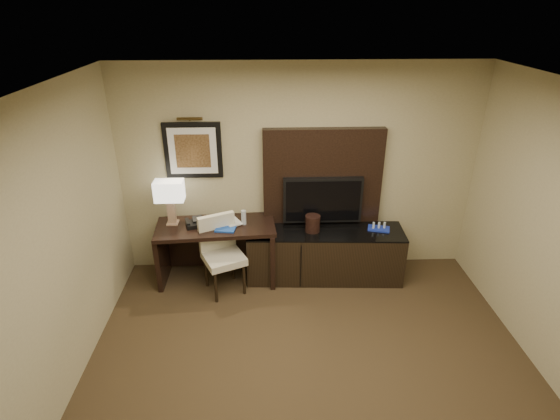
{
  "coord_description": "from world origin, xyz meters",
  "views": [
    {
      "loc": [
        -0.43,
        -2.67,
        3.31
      ],
      "look_at": [
        -0.26,
        1.8,
        1.15
      ],
      "focal_mm": 28.0,
      "sensor_mm": 36.0,
      "label": 1
    }
  ],
  "objects_px": {
    "desk": "(217,252)",
    "water_bottle": "(244,217)",
    "desk_chair": "(224,257)",
    "minibar_tray": "(379,226)",
    "tv": "(323,200)",
    "table_lamp": "(171,203)",
    "desk_phone": "(195,222)",
    "credenza": "(324,254)",
    "ice_bucket": "(313,223)"
  },
  "relations": [
    {
      "from": "desk",
      "to": "water_bottle",
      "type": "relative_size",
      "value": 7.97
    },
    {
      "from": "desk_chair",
      "to": "desk",
      "type": "bearing_deg",
      "value": 87.14
    },
    {
      "from": "desk",
      "to": "minibar_tray",
      "type": "distance_m",
      "value": 2.09
    },
    {
      "from": "desk",
      "to": "tv",
      "type": "relative_size",
      "value": 1.47
    },
    {
      "from": "desk",
      "to": "table_lamp",
      "type": "bearing_deg",
      "value": 168.46
    },
    {
      "from": "tv",
      "to": "desk_phone",
      "type": "bearing_deg",
      "value": -173.0
    },
    {
      "from": "desk_phone",
      "to": "water_bottle",
      "type": "height_order",
      "value": "water_bottle"
    },
    {
      "from": "credenza",
      "to": "tv",
      "type": "distance_m",
      "value": 0.71
    },
    {
      "from": "tv",
      "to": "water_bottle",
      "type": "height_order",
      "value": "tv"
    },
    {
      "from": "tv",
      "to": "table_lamp",
      "type": "bearing_deg",
      "value": -176.35
    },
    {
      "from": "credenza",
      "to": "minibar_tray",
      "type": "bearing_deg",
      "value": 3.75
    },
    {
      "from": "tv",
      "to": "desk_phone",
      "type": "distance_m",
      "value": 1.62
    },
    {
      "from": "credenza",
      "to": "water_bottle",
      "type": "bearing_deg",
      "value": -178.38
    },
    {
      "from": "water_bottle",
      "to": "ice_bucket",
      "type": "relative_size",
      "value": 0.87
    },
    {
      "from": "credenza",
      "to": "desk_phone",
      "type": "xyz_separation_m",
      "value": [
        -1.63,
        -0.01,
        0.5
      ]
    },
    {
      "from": "desk",
      "to": "desk_phone",
      "type": "bearing_deg",
      "value": 177.38
    },
    {
      "from": "desk",
      "to": "tv",
      "type": "distance_m",
      "value": 1.5
    },
    {
      "from": "tv",
      "to": "ice_bucket",
      "type": "height_order",
      "value": "tv"
    },
    {
      "from": "water_bottle",
      "to": "minibar_tray",
      "type": "height_order",
      "value": "water_bottle"
    },
    {
      "from": "tv",
      "to": "minibar_tray",
      "type": "relative_size",
      "value": 3.72
    },
    {
      "from": "credenza",
      "to": "table_lamp",
      "type": "relative_size",
      "value": 3.53
    },
    {
      "from": "desk_phone",
      "to": "minibar_tray",
      "type": "relative_size",
      "value": 0.78
    },
    {
      "from": "desk_phone",
      "to": "minibar_tray",
      "type": "xyz_separation_m",
      "value": [
        2.31,
        0.02,
        -0.11
      ]
    },
    {
      "from": "desk",
      "to": "ice_bucket",
      "type": "relative_size",
      "value": 6.96
    },
    {
      "from": "desk_phone",
      "to": "minibar_tray",
      "type": "height_order",
      "value": "desk_phone"
    },
    {
      "from": "desk_phone",
      "to": "water_bottle",
      "type": "relative_size",
      "value": 1.14
    },
    {
      "from": "ice_bucket",
      "to": "minibar_tray",
      "type": "bearing_deg",
      "value": 0.62
    },
    {
      "from": "desk_chair",
      "to": "ice_bucket",
      "type": "bearing_deg",
      "value": -11.27
    },
    {
      "from": "desk",
      "to": "tv",
      "type": "xyz_separation_m",
      "value": [
        1.35,
        0.19,
        0.63
      ]
    },
    {
      "from": "water_bottle",
      "to": "ice_bucket",
      "type": "height_order",
      "value": "water_bottle"
    },
    {
      "from": "credenza",
      "to": "water_bottle",
      "type": "xyz_separation_m",
      "value": [
        -1.03,
        0.02,
        0.54
      ]
    },
    {
      "from": "desk_chair",
      "to": "minibar_tray",
      "type": "relative_size",
      "value": 3.56
    },
    {
      "from": "credenza",
      "to": "desk_chair",
      "type": "bearing_deg",
      "value": -165.71
    },
    {
      "from": "water_bottle",
      "to": "credenza",
      "type": "bearing_deg",
      "value": -1.11
    },
    {
      "from": "ice_bucket",
      "to": "credenza",
      "type": "bearing_deg",
      "value": -1.02
    },
    {
      "from": "tv",
      "to": "ice_bucket",
      "type": "distance_m",
      "value": 0.33
    },
    {
      "from": "desk_chair",
      "to": "credenza",
      "type": "bearing_deg",
      "value": -13.11
    },
    {
      "from": "table_lamp",
      "to": "ice_bucket",
      "type": "distance_m",
      "value": 1.77
    },
    {
      "from": "table_lamp",
      "to": "desk_phone",
      "type": "xyz_separation_m",
      "value": [
        0.29,
        -0.08,
        -0.23
      ]
    },
    {
      "from": "credenza",
      "to": "tv",
      "type": "bearing_deg",
      "value": 101.34
    },
    {
      "from": "tv",
      "to": "water_bottle",
      "type": "relative_size",
      "value": 5.44
    },
    {
      "from": "desk",
      "to": "desk_chair",
      "type": "height_order",
      "value": "desk_chair"
    },
    {
      "from": "desk",
      "to": "minibar_tray",
      "type": "bearing_deg",
      "value": -3.81
    },
    {
      "from": "desk",
      "to": "ice_bucket",
      "type": "bearing_deg",
      "value": -4.01
    },
    {
      "from": "desk",
      "to": "water_bottle",
      "type": "bearing_deg",
      "value": -0.92
    },
    {
      "from": "tv",
      "to": "ice_bucket",
      "type": "relative_size",
      "value": 4.74
    },
    {
      "from": "table_lamp",
      "to": "desk_phone",
      "type": "height_order",
      "value": "table_lamp"
    },
    {
      "from": "tv",
      "to": "ice_bucket",
      "type": "bearing_deg",
      "value": -126.66
    },
    {
      "from": "desk",
      "to": "minibar_tray",
      "type": "height_order",
      "value": "desk"
    },
    {
      "from": "desk",
      "to": "tv",
      "type": "bearing_deg",
      "value": 3.86
    }
  ]
}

